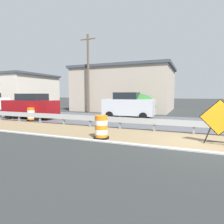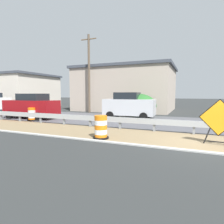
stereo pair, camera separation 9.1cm
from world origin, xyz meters
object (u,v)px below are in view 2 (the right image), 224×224
traffic_barrel_nearest (101,128)px  car_lead_near_lane (32,106)px  traffic_barrel_close (32,115)px  utility_pole_near (89,73)px  warning_sign_diamond (219,120)px  car_trailing_near_lane (129,106)px

traffic_barrel_nearest → car_lead_near_lane: size_ratio=0.23×
traffic_barrel_nearest → car_lead_near_lane: (4.36, 8.62, 0.56)m
traffic_barrel_close → utility_pole_near: utility_pole_near is taller
warning_sign_diamond → car_lead_near_lane: bearing=-99.1°
warning_sign_diamond → car_trailing_near_lane: (6.56, 5.91, 0.06)m
traffic_barrel_close → utility_pole_near: bearing=-7.4°
car_lead_near_lane → utility_pole_near: utility_pole_near is taller
traffic_barrel_nearest → traffic_barrel_close: 8.32m
car_trailing_near_lane → traffic_barrel_close: bearing=-150.8°
traffic_barrel_nearest → car_trailing_near_lane: (7.38, 1.01, 0.60)m
warning_sign_diamond → car_trailing_near_lane: size_ratio=0.44×
traffic_barrel_nearest → car_trailing_near_lane: size_ratio=0.25×
traffic_barrel_nearest → car_trailing_near_lane: car_trailing_near_lane is taller
car_trailing_near_lane → car_lead_near_lane: bearing=-160.5°
utility_pole_near → traffic_barrel_close: bearing=172.6°
traffic_barrel_nearest → car_trailing_near_lane: 7.48m
car_trailing_near_lane → utility_pole_near: (3.32, 5.65, 3.27)m
car_lead_near_lane → warning_sign_diamond: bearing=164.3°
traffic_barrel_close → car_trailing_near_lane: bearing=-58.7°
car_trailing_near_lane → utility_pole_near: bearing=147.4°
car_lead_near_lane → traffic_barrel_close: bearing=134.1°
traffic_barrel_nearest → utility_pole_near: 13.19m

